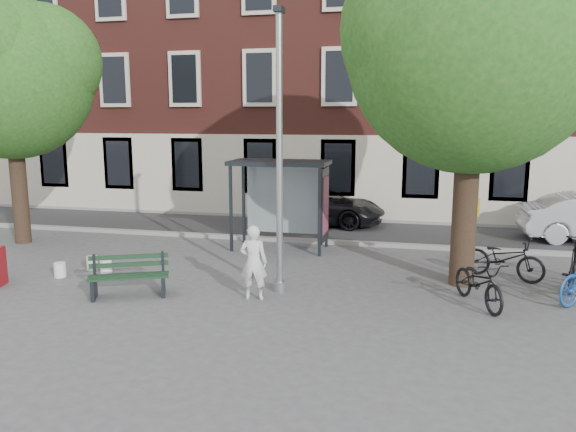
{
  "coord_description": "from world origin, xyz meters",
  "views": [
    {
      "loc": [
        2.95,
        -11.75,
        3.88
      ],
      "look_at": [
        -0.24,
        1.82,
        1.4
      ],
      "focal_mm": 35.0,
      "sensor_mm": 36.0,
      "label": 1
    }
  ],
  "objects_px": {
    "bench": "(129,278)",
    "bike_c": "(479,282)",
    "painter": "(254,262)",
    "lamppost": "(279,168)",
    "bus_shelter": "(294,185)",
    "car_dark": "(320,206)",
    "notice_sign": "(472,220)",
    "bike_d": "(575,263)",
    "bike_a": "(504,258)"
  },
  "relations": [
    {
      "from": "bus_shelter",
      "to": "bike_a",
      "type": "height_order",
      "value": "bus_shelter"
    },
    {
      "from": "bus_shelter",
      "to": "bench",
      "type": "distance_m",
      "value": 5.94
    },
    {
      "from": "lamppost",
      "to": "bike_a",
      "type": "height_order",
      "value": "lamppost"
    },
    {
      "from": "bus_shelter",
      "to": "car_dark",
      "type": "height_order",
      "value": "bus_shelter"
    },
    {
      "from": "lamppost",
      "to": "bus_shelter",
      "type": "relative_size",
      "value": 2.14
    },
    {
      "from": "lamppost",
      "to": "notice_sign",
      "type": "relative_size",
      "value": 3.09
    },
    {
      "from": "bike_c",
      "to": "bike_d",
      "type": "distance_m",
      "value": 2.87
    },
    {
      "from": "bike_c",
      "to": "bike_d",
      "type": "relative_size",
      "value": 0.96
    },
    {
      "from": "lamppost",
      "to": "bike_d",
      "type": "xyz_separation_m",
      "value": [
        6.5,
        1.8,
        -2.19
      ]
    },
    {
      "from": "bike_c",
      "to": "notice_sign",
      "type": "height_order",
      "value": "notice_sign"
    },
    {
      "from": "bus_shelter",
      "to": "painter",
      "type": "bearing_deg",
      "value": -87.74
    },
    {
      "from": "bench",
      "to": "bike_c",
      "type": "height_order",
      "value": "bike_c"
    },
    {
      "from": "bike_c",
      "to": "car_dark",
      "type": "xyz_separation_m",
      "value": [
        -4.77,
        8.17,
        0.15
      ]
    },
    {
      "from": "bus_shelter",
      "to": "notice_sign",
      "type": "height_order",
      "value": "bus_shelter"
    },
    {
      "from": "bench",
      "to": "bike_d",
      "type": "xyz_separation_m",
      "value": [
        9.63,
        2.86,
        0.19
      ]
    },
    {
      "from": "bike_a",
      "to": "car_dark",
      "type": "relative_size",
      "value": 0.42
    },
    {
      "from": "bus_shelter",
      "to": "bike_d",
      "type": "relative_size",
      "value": 1.44
    },
    {
      "from": "bike_c",
      "to": "notice_sign",
      "type": "bearing_deg",
      "value": 67.36
    },
    {
      "from": "bus_shelter",
      "to": "car_dark",
      "type": "relative_size",
      "value": 0.61
    },
    {
      "from": "notice_sign",
      "to": "bike_c",
      "type": "bearing_deg",
      "value": -81.5
    },
    {
      "from": "car_dark",
      "to": "bike_a",
      "type": "bearing_deg",
      "value": -130.38
    },
    {
      "from": "bench",
      "to": "notice_sign",
      "type": "height_order",
      "value": "notice_sign"
    },
    {
      "from": "bench",
      "to": "bike_d",
      "type": "distance_m",
      "value": 10.05
    },
    {
      "from": "car_dark",
      "to": "painter",
      "type": "bearing_deg",
      "value": -172.57
    },
    {
      "from": "bus_shelter",
      "to": "bike_d",
      "type": "distance_m",
      "value": 7.59
    },
    {
      "from": "painter",
      "to": "bike_c",
      "type": "distance_m",
      "value": 4.72
    },
    {
      "from": "bike_d",
      "to": "lamppost",
      "type": "bearing_deg",
      "value": 35.26
    },
    {
      "from": "bus_shelter",
      "to": "painter",
      "type": "relative_size",
      "value": 1.76
    },
    {
      "from": "bike_c",
      "to": "bike_d",
      "type": "xyz_separation_m",
      "value": [
        2.26,
        1.77,
        0.1
      ]
    },
    {
      "from": "bench",
      "to": "bike_a",
      "type": "bearing_deg",
      "value": -2.33
    },
    {
      "from": "painter",
      "to": "car_dark",
      "type": "xyz_separation_m",
      "value": [
        -0.1,
        8.81,
        -0.16
      ]
    },
    {
      "from": "painter",
      "to": "notice_sign",
      "type": "bearing_deg",
      "value": -155.89
    },
    {
      "from": "painter",
      "to": "bike_c",
      "type": "height_order",
      "value": "painter"
    },
    {
      "from": "bike_a",
      "to": "bike_d",
      "type": "relative_size",
      "value": 0.98
    },
    {
      "from": "bus_shelter",
      "to": "notice_sign",
      "type": "bearing_deg",
      "value": -23.37
    },
    {
      "from": "bench",
      "to": "notice_sign",
      "type": "xyz_separation_m",
      "value": [
        7.34,
        3.08,
        1.04
      ]
    },
    {
      "from": "lamppost",
      "to": "bike_c",
      "type": "xyz_separation_m",
      "value": [
        4.24,
        0.02,
        -2.29
      ]
    },
    {
      "from": "bench",
      "to": "bike_d",
      "type": "bearing_deg",
      "value": -7.76
    },
    {
      "from": "car_dark",
      "to": "notice_sign",
      "type": "height_order",
      "value": "notice_sign"
    },
    {
      "from": "painter",
      "to": "bike_a",
      "type": "xyz_separation_m",
      "value": [
        5.44,
        2.84,
        -0.3
      ]
    },
    {
      "from": "lamppost",
      "to": "bike_c",
      "type": "distance_m",
      "value": 4.82
    },
    {
      "from": "painter",
      "to": "bike_c",
      "type": "bearing_deg",
      "value": -177.77
    },
    {
      "from": "car_dark",
      "to": "lamppost",
      "type": "bearing_deg",
      "value": -169.57
    },
    {
      "from": "lamppost",
      "to": "notice_sign",
      "type": "height_order",
      "value": "lamppost"
    },
    {
      "from": "bike_a",
      "to": "painter",
      "type": "bearing_deg",
      "value": 142.61
    },
    {
      "from": "bike_d",
      "to": "bike_c",
      "type": "bearing_deg",
      "value": 57.97
    },
    {
      "from": "bike_d",
      "to": "bike_a",
      "type": "bearing_deg",
      "value": 3.76
    },
    {
      "from": "painter",
      "to": "notice_sign",
      "type": "height_order",
      "value": "notice_sign"
    },
    {
      "from": "bus_shelter",
      "to": "painter",
      "type": "distance_m",
      "value": 4.85
    },
    {
      "from": "painter",
      "to": "bike_a",
      "type": "relative_size",
      "value": 0.83
    }
  ]
}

